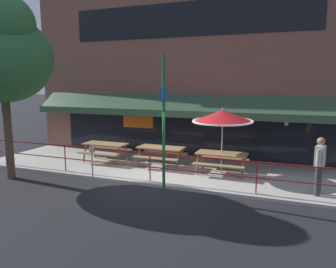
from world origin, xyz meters
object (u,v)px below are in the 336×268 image
Objects in this scene: patio_umbrella_right at (223,116)px; street_tree_curbside at (2,53)px; picnic_table_left at (105,147)px; picnic_table_right at (222,157)px; parking_meter_near at (92,152)px; street_sign_pole at (164,124)px; picnic_table_centre at (161,151)px; pedestrian_walking at (319,163)px.

street_tree_curbside is (-6.80, -2.98, 2.14)m from patio_umbrella_right.
patio_umbrella_right is (4.87, -0.06, 1.47)m from picnic_table_left.
picnic_table_right is 4.54m from parking_meter_near.
picnic_table_right is 0.43× the size of street_sign_pole.
patio_umbrella_right is at bearing 90.00° from picnic_table_right.
patio_umbrella_right is at bearing -4.58° from picnic_table_centre.
pedestrian_walking is 10.58m from street_tree_curbside.
pedestrian_walking is 0.41× the size of street_sign_pole.
street_tree_curbside is at bearing -174.71° from street_sign_pole.
street_tree_curbside is at bearing -143.92° from picnic_table_centre.
street_tree_curbside is (-4.36, -3.18, 3.61)m from picnic_table_centre.
street_tree_curbside is at bearing -122.36° from picnic_table_left.
picnic_table_centre is at bearing 175.18° from picnic_table_right.
street_sign_pole is (-1.24, -2.47, -0.04)m from patio_umbrella_right.
parking_meter_near is at bearing -144.16° from patio_umbrella_right.
pedestrian_walking is at bearing -20.93° from picnic_table_right.
picnic_table_right is 3.11m from street_sign_pole.
patio_umbrella_right is at bearing 158.90° from pedestrian_walking.
picnic_table_centre is 3.13m from parking_meter_near.
street_tree_curbside reaches higher than pedestrian_walking.
picnic_table_left is 0.76× the size of patio_umbrella_right.
parking_meter_near reaches higher than picnic_table_right.
picnic_table_left is at bearing 113.85° from parking_meter_near.
street_tree_curbside reaches higher than patio_umbrella_right.
picnic_table_left is 8.08m from pedestrian_walking.
picnic_table_left is at bearing 171.01° from pedestrian_walking.
pedestrian_walking reaches higher than picnic_table_left.
street_sign_pole is at bearing 4.22° from parking_meter_near.
picnic_table_centre is at bearing 114.11° from street_sign_pole.
picnic_table_left is 2.44m from picnic_table_centre.
street_tree_curbside is at bearing -156.37° from picnic_table_right.
picnic_table_left is at bearing 145.07° from street_sign_pole.
street_sign_pole reaches higher than patio_umbrella_right.
patio_umbrella_right is 0.39× the size of street_tree_curbside.
picnic_table_right is 0.76× the size of patio_umbrella_right.
patio_umbrella_right reaches higher than picnic_table_left.
picnic_table_left is at bearing 179.26° from patio_umbrella_right.
picnic_table_right is 3.34m from pedestrian_walking.
pedestrian_walking is at bearing -21.10° from patio_umbrella_right.
street_sign_pole is (2.43, 0.18, 0.99)m from parking_meter_near.
picnic_table_centre is 0.43× the size of street_sign_pole.
parking_meter_near is (1.20, -2.71, 0.44)m from picnic_table_left.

